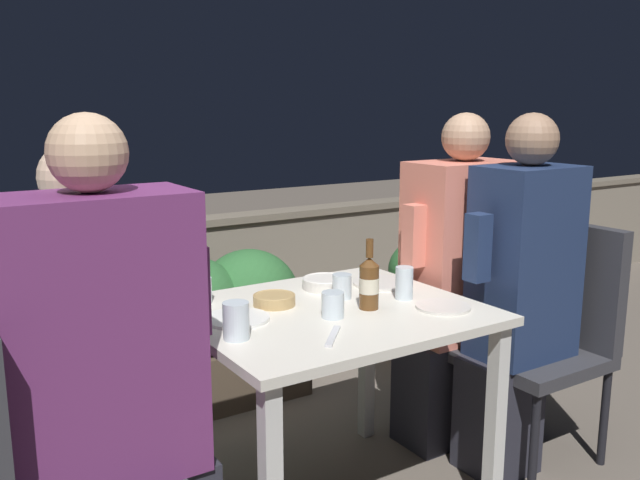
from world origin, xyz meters
name	(u,v)px	position (x,y,z in m)	size (l,w,h in m)	color
parapet_wall	(159,290)	(0.00, 1.68, 0.39)	(9.00, 0.18, 0.76)	gray
dining_table	(330,337)	(0.00, 0.00, 0.62)	(0.94, 0.81, 0.72)	silver
planter_hedge	(192,326)	(-0.09, 1.00, 0.40)	(1.07, 0.47, 0.71)	brown
chair_left_near	(33,457)	(-0.96, -0.14, 0.54)	(0.47, 0.46, 0.93)	#333338
person_purple_stripe	(115,385)	(-0.75, -0.14, 0.68)	(0.52, 0.26, 1.37)	#282833
chair_left_far	(24,414)	(-0.93, 0.12, 0.54)	(0.47, 0.46, 0.93)	#333338
person_blue_shirt	(98,364)	(-0.73, 0.12, 0.65)	(0.48, 0.26, 1.29)	#282833
chair_right_near	(551,321)	(0.96, -0.13, 0.54)	(0.47, 0.46, 0.93)	#333338
person_navy_jumper	(518,295)	(0.75, -0.13, 0.69)	(0.47, 0.26, 1.36)	#282833
chair_right_far	(489,304)	(0.92, 0.16, 0.54)	(0.47, 0.46, 0.93)	#333338
person_coral_top	(454,281)	(0.72, 0.16, 0.68)	(0.51, 0.26, 1.35)	#282833
beer_bottle	(369,282)	(0.11, -0.07, 0.81)	(0.07, 0.07, 0.23)	brown
plate_0	(443,307)	(0.31, -0.20, 0.73)	(0.18, 0.18, 0.01)	silver
plate_1	(382,283)	(0.33, 0.15, 0.73)	(0.22, 0.22, 0.01)	silver
plate_2	(237,318)	(-0.31, 0.06, 0.73)	(0.21, 0.21, 0.01)	white
bowl_0	(274,299)	(-0.14, 0.13, 0.74)	(0.14, 0.14, 0.04)	tan
bowl_1	(325,282)	(0.12, 0.22, 0.75)	(0.17, 0.17, 0.04)	silver
glass_cup_0	(404,283)	(0.28, -0.04, 0.78)	(0.06, 0.06, 0.11)	silver
glass_cup_1	(201,290)	(-0.33, 0.29, 0.77)	(0.08, 0.08, 0.09)	silver
glass_cup_2	(342,286)	(0.10, 0.08, 0.77)	(0.07, 0.07, 0.08)	silver
glass_cup_3	(333,305)	(-0.04, -0.08, 0.76)	(0.07, 0.07, 0.08)	silver
glass_cup_4	(236,321)	(-0.39, -0.10, 0.78)	(0.08, 0.08, 0.11)	silver
fork_0	(333,336)	(-0.15, -0.24, 0.73)	(0.13, 0.14, 0.01)	silver
potted_plant	(423,288)	(1.14, 0.83, 0.43)	(0.37, 0.37, 0.69)	brown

